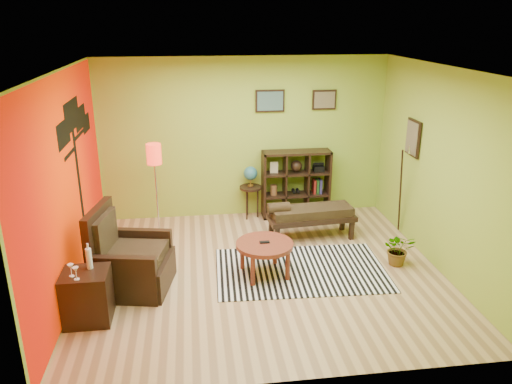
{
  "coord_description": "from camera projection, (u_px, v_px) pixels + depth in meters",
  "views": [
    {
      "loc": [
        -0.91,
        -6.2,
        3.41
      ],
      "look_at": [
        -0.03,
        0.43,
        1.05
      ],
      "focal_mm": 35.0,
      "sensor_mm": 36.0,
      "label": 1
    }
  ],
  "objects": [
    {
      "name": "side_cabinet",
      "position": [
        87.0,
        296.0,
        5.83
      ],
      "size": [
        0.53,
        0.48,
        0.95
      ],
      "color": "black",
      "rests_on": "ground"
    },
    {
      "name": "coffee_table",
      "position": [
        265.0,
        247.0,
        6.84
      ],
      "size": [
        0.79,
        0.79,
        0.51
      ],
      "color": "maroon",
      "rests_on": "ground"
    },
    {
      "name": "cube_shelf",
      "position": [
        297.0,
        184.0,
        8.86
      ],
      "size": [
        1.2,
        0.35,
        1.2
      ],
      "color": "black",
      "rests_on": "ground"
    },
    {
      "name": "zebra_rug",
      "position": [
        301.0,
        270.0,
        7.09
      ],
      "size": [
        2.45,
        1.6,
        0.01
      ],
      "primitive_type": "cube",
      "rotation": [
        0.0,
        0.0,
        -0.04
      ],
      "color": "white",
      "rests_on": "ground"
    },
    {
      "name": "potted_plant",
      "position": [
        398.0,
        252.0,
        7.2
      ],
      "size": [
        0.54,
        0.57,
        0.38
      ],
      "primitive_type": "imported",
      "rotation": [
        0.0,
        0.0,
        -0.22
      ],
      "color": "#26661E",
      "rests_on": "ground"
    },
    {
      "name": "floor_lamp",
      "position": [
        155.0,
        163.0,
        7.69
      ],
      "size": [
        0.24,
        0.24,
        1.58
      ],
      "color": "silver",
      "rests_on": "ground"
    },
    {
      "name": "ground",
      "position": [
        262.0,
        272.0,
        7.05
      ],
      "size": [
        5.0,
        5.0,
        0.0
      ],
      "primitive_type": "plane",
      "color": "tan",
      "rests_on": "ground"
    },
    {
      "name": "room_shell",
      "position": [
        255.0,
        148.0,
        6.45
      ],
      "size": [
        5.04,
        4.54,
        2.82
      ],
      "color": "#94B537",
      "rests_on": "ground"
    },
    {
      "name": "armchair",
      "position": [
        128.0,
        264.0,
        6.55
      ],
      "size": [
        1.08,
        1.08,
        1.12
      ],
      "color": "black",
      "rests_on": "ground"
    },
    {
      "name": "bench",
      "position": [
        309.0,
        214.0,
        8.0
      ],
      "size": [
        1.44,
        0.61,
        0.65
      ],
      "color": "black",
      "rests_on": "ground"
    },
    {
      "name": "globe_table",
      "position": [
        251.0,
        179.0,
        8.73
      ],
      "size": [
        0.39,
        0.39,
        0.95
      ],
      "color": "black",
      "rests_on": "ground"
    }
  ]
}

